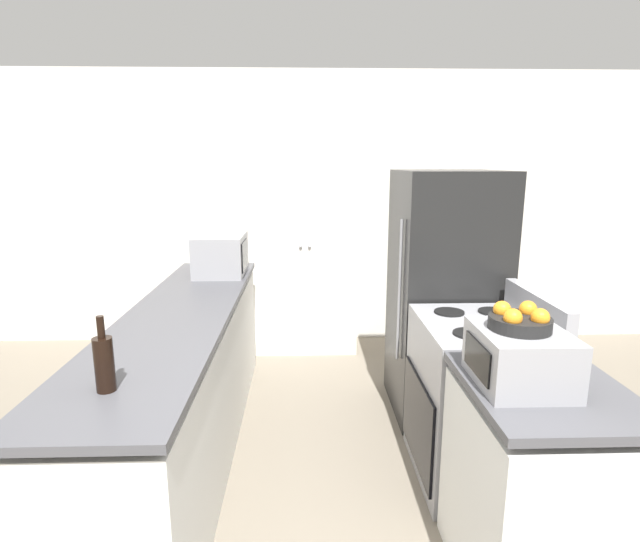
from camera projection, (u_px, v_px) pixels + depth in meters
The scene contains 10 objects.
wall_back at pixel (315, 210), 4.86m from camera, with size 7.00×0.06×2.60m.
counter_left at pixel (184, 387), 2.99m from camera, with size 0.60×2.81×0.91m.
counter_right at pixel (535, 493), 2.03m from camera, with size 0.60×0.74×0.91m.
pantry_cabinet at pixel (305, 242), 4.64m from camera, with size 0.94×0.49×2.06m.
stove at pixel (477, 400), 2.78m from camera, with size 0.66×0.76×1.07m.
refrigerator at pixel (444, 295), 3.49m from camera, with size 0.71×0.78×1.71m.
microwave at pixel (221, 255), 3.82m from camera, with size 0.37×0.50×0.30m.
wine_bottle at pixel (104, 363), 1.87m from camera, with size 0.07×0.07×0.30m.
toaster_oven at pixel (520, 358), 1.92m from camera, with size 0.34×0.38×0.22m.
fruit_bowl at pixel (520, 320), 1.90m from camera, with size 0.23×0.23×0.10m.
Camera 1 is at (-0.10, -1.29, 1.76)m, focal length 28.00 mm.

